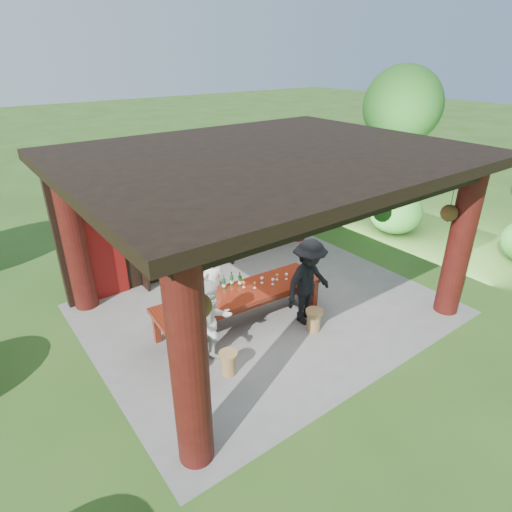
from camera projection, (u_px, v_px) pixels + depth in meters
ground at (267, 309)px, 9.52m from camera, size 90.00×90.00×0.00m
pavilion at (255, 213)px, 8.89m from camera, size 7.50×6.00×3.60m
wine_shelf at (188, 235)px, 10.50m from camera, size 2.46×0.37×2.17m
tasting_table at (240, 297)px, 8.73m from camera, size 3.66×1.17×0.75m
stool_near_left at (228, 362)px, 7.53m from camera, size 0.34×0.34×0.44m
stool_near_right at (314, 320)px, 8.70m from camera, size 0.36×0.36×0.47m
stool_far_left at (180, 371)px, 7.29m from camera, size 0.37×0.37×0.49m
host at (213, 286)px, 8.95m from camera, size 0.55×0.37×1.47m
guest_woman at (212, 324)px, 7.51m from camera, size 0.87×0.70×1.71m
guest_man at (309, 282)px, 8.70m from camera, size 1.28×0.83×1.86m
table_bottles at (232, 280)px, 8.85m from camera, size 0.42×0.20×0.31m
table_glasses at (266, 280)px, 8.99m from camera, size 1.01×0.33×0.15m
napkin_basket at (196, 307)px, 8.05m from camera, size 0.27×0.20×0.14m
shrubs at (290, 276)px, 9.70m from camera, size 14.81×8.30×1.36m
trees at (317, 126)px, 11.43m from camera, size 20.91×10.19×4.80m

